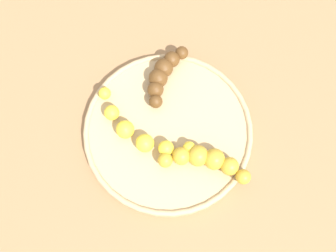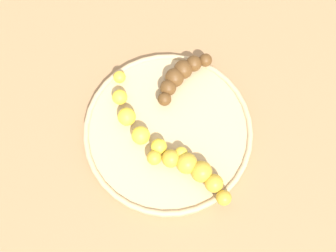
% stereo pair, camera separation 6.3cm
% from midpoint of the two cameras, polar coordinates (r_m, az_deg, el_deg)
% --- Properties ---
extents(ground_plane, '(2.40, 2.40, 0.00)m').
position_cam_midpoint_polar(ground_plane, '(0.67, -2.68, -1.44)').
color(ground_plane, '#936D47').
extents(fruit_bowl, '(0.30, 0.30, 0.02)m').
position_cam_midpoint_polar(fruit_bowl, '(0.66, -2.72, -1.12)').
color(fruit_bowl, tan).
rests_on(fruit_bowl, ground_plane).
extents(banana_overripe, '(0.12, 0.08, 0.03)m').
position_cam_midpoint_polar(banana_overripe, '(0.67, -3.43, 7.56)').
color(banana_overripe, '#593819').
rests_on(banana_overripe, fruit_bowl).
extents(banana_yellow, '(0.09, 0.19, 0.03)m').
position_cam_midpoint_polar(banana_yellow, '(0.64, -7.47, -1.20)').
color(banana_yellow, yellow).
rests_on(banana_yellow, fruit_bowl).
extents(banana_spotted, '(0.11, 0.12, 0.04)m').
position_cam_midpoint_polar(banana_spotted, '(0.62, 2.87, -5.74)').
color(banana_spotted, gold).
rests_on(banana_spotted, fruit_bowl).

